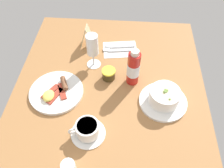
{
  "coord_description": "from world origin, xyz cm",
  "views": [
    {
      "loc": [
        -57.48,
        -5.9,
        80.11
      ],
      "look_at": [
        0.48,
        -1.54,
        8.83
      ],
      "focal_mm": 37.16,
      "sensor_mm": 36.0,
      "label": 1
    }
  ],
  "objects_px": {
    "creamer_jug": "(69,167)",
    "cutlery_setting": "(119,49)",
    "porridge_bowl": "(164,98)",
    "jam_jar": "(109,74)",
    "coffee_cup": "(87,130)",
    "menu_card": "(87,36)",
    "wine_glass": "(92,46)",
    "sauce_bottle_red": "(133,68)",
    "breakfast_plate": "(56,92)"
  },
  "relations": [
    {
      "from": "coffee_cup",
      "to": "menu_card",
      "type": "distance_m",
      "value": 0.51
    },
    {
      "from": "cutlery_setting",
      "to": "wine_glass",
      "type": "xyz_separation_m",
      "value": [
        -0.11,
        0.11,
        0.11
      ]
    },
    {
      "from": "creamer_jug",
      "to": "cutlery_setting",
      "type": "bearing_deg",
      "value": -12.38
    },
    {
      "from": "wine_glass",
      "to": "breakfast_plate",
      "type": "relative_size",
      "value": 0.75
    },
    {
      "from": "jam_jar",
      "to": "porridge_bowl",
      "type": "bearing_deg",
      "value": -116.63
    },
    {
      "from": "wine_glass",
      "to": "porridge_bowl",
      "type": "bearing_deg",
      "value": -122.3
    },
    {
      "from": "jam_jar",
      "to": "coffee_cup",
      "type": "bearing_deg",
      "value": 169.16
    },
    {
      "from": "sauce_bottle_red",
      "to": "breakfast_plate",
      "type": "distance_m",
      "value": 0.35
    },
    {
      "from": "creamer_jug",
      "to": "jam_jar",
      "type": "xyz_separation_m",
      "value": [
        0.42,
        -0.1,
        0.0
      ]
    },
    {
      "from": "breakfast_plate",
      "to": "wine_glass",
      "type": "bearing_deg",
      "value": -37.01
    },
    {
      "from": "cutlery_setting",
      "to": "coffee_cup",
      "type": "distance_m",
      "value": 0.49
    },
    {
      "from": "coffee_cup",
      "to": "sauce_bottle_red",
      "type": "height_order",
      "value": "sauce_bottle_red"
    },
    {
      "from": "wine_glass",
      "to": "sauce_bottle_red",
      "type": "relative_size",
      "value": 0.94
    },
    {
      "from": "coffee_cup",
      "to": "wine_glass",
      "type": "xyz_separation_m",
      "value": [
        0.37,
        0.02,
        0.08
      ]
    },
    {
      "from": "menu_card",
      "to": "coffee_cup",
      "type": "bearing_deg",
      "value": -171.88
    },
    {
      "from": "sauce_bottle_red",
      "to": "creamer_jug",
      "type": "bearing_deg",
      "value": 153.53
    },
    {
      "from": "porridge_bowl",
      "to": "breakfast_plate",
      "type": "bearing_deg",
      "value": 88.27
    },
    {
      "from": "porridge_bowl",
      "to": "coffee_cup",
      "type": "height_order",
      "value": "porridge_bowl"
    },
    {
      "from": "wine_glass",
      "to": "jam_jar",
      "type": "height_order",
      "value": "wine_glass"
    },
    {
      "from": "jam_jar",
      "to": "sauce_bottle_red",
      "type": "height_order",
      "value": "sauce_bottle_red"
    },
    {
      "from": "breakfast_plate",
      "to": "menu_card",
      "type": "distance_m",
      "value": 0.34
    },
    {
      "from": "creamer_jug",
      "to": "wine_glass",
      "type": "relative_size",
      "value": 0.34
    },
    {
      "from": "cutlery_setting",
      "to": "wine_glass",
      "type": "relative_size",
      "value": 1.07
    },
    {
      "from": "jam_jar",
      "to": "menu_card",
      "type": "height_order",
      "value": "menu_card"
    },
    {
      "from": "coffee_cup",
      "to": "jam_jar",
      "type": "bearing_deg",
      "value": -10.84
    },
    {
      "from": "porridge_bowl",
      "to": "sauce_bottle_red",
      "type": "height_order",
      "value": "sauce_bottle_red"
    },
    {
      "from": "sauce_bottle_red",
      "to": "jam_jar",
      "type": "bearing_deg",
      "value": 83.78
    },
    {
      "from": "coffee_cup",
      "to": "wine_glass",
      "type": "bearing_deg",
      "value": 3.65
    },
    {
      "from": "creamer_jug",
      "to": "sauce_bottle_red",
      "type": "distance_m",
      "value": 0.47
    },
    {
      "from": "creamer_jug",
      "to": "menu_card",
      "type": "xyz_separation_m",
      "value": [
        0.64,
        0.03,
        0.03
      ]
    },
    {
      "from": "creamer_jug",
      "to": "porridge_bowl",
      "type": "bearing_deg",
      "value": -47.68
    },
    {
      "from": "coffee_cup",
      "to": "jam_jar",
      "type": "height_order",
      "value": "coffee_cup"
    },
    {
      "from": "cutlery_setting",
      "to": "coffee_cup",
      "type": "relative_size",
      "value": 1.36
    },
    {
      "from": "coffee_cup",
      "to": "porridge_bowl",
      "type": "bearing_deg",
      "value": -60.24
    },
    {
      "from": "menu_card",
      "to": "cutlery_setting",
      "type": "bearing_deg",
      "value": -97.53
    },
    {
      "from": "cutlery_setting",
      "to": "creamer_jug",
      "type": "distance_m",
      "value": 0.63
    },
    {
      "from": "porridge_bowl",
      "to": "wine_glass",
      "type": "relative_size",
      "value": 1.15
    },
    {
      "from": "porridge_bowl",
      "to": "jam_jar",
      "type": "distance_m",
      "value": 0.27
    },
    {
      "from": "creamer_jug",
      "to": "menu_card",
      "type": "distance_m",
      "value": 0.64
    },
    {
      "from": "creamer_jug",
      "to": "breakfast_plate",
      "type": "height_order",
      "value": "creamer_jug"
    },
    {
      "from": "sauce_bottle_red",
      "to": "menu_card",
      "type": "distance_m",
      "value": 0.33
    },
    {
      "from": "cutlery_setting",
      "to": "breakfast_plate",
      "type": "xyz_separation_m",
      "value": [
        -0.3,
        0.25,
        0.01
      ]
    },
    {
      "from": "wine_glass",
      "to": "menu_card",
      "type": "height_order",
      "value": "wine_glass"
    },
    {
      "from": "cutlery_setting",
      "to": "breakfast_plate",
      "type": "height_order",
      "value": "breakfast_plate"
    },
    {
      "from": "porridge_bowl",
      "to": "cutlery_setting",
      "type": "bearing_deg",
      "value": 32.56
    },
    {
      "from": "jam_jar",
      "to": "menu_card",
      "type": "xyz_separation_m",
      "value": [
        0.22,
        0.13,
        0.03
      ]
    },
    {
      "from": "coffee_cup",
      "to": "menu_card",
      "type": "xyz_separation_m",
      "value": [
        0.5,
        0.07,
        0.03
      ]
    },
    {
      "from": "cutlery_setting",
      "to": "wine_glass",
      "type": "distance_m",
      "value": 0.2
    },
    {
      "from": "wine_glass",
      "to": "breakfast_plate",
      "type": "xyz_separation_m",
      "value": [
        -0.19,
        0.14,
        -0.1
      ]
    },
    {
      "from": "porridge_bowl",
      "to": "sauce_bottle_red",
      "type": "distance_m",
      "value": 0.18
    }
  ]
}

